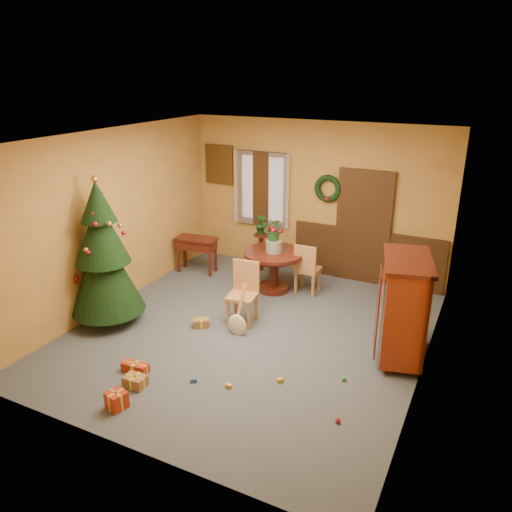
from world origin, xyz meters
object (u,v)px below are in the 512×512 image
Objects in this scene: dining_table at (274,263)px; writing_desk at (197,246)px; chair_near at (244,290)px; sideboard at (403,306)px; christmas_tree at (103,256)px.

dining_table reaches higher than writing_desk.
chair_near is at bearing -87.13° from dining_table.
dining_table is at bearing -4.42° from writing_desk.
dining_table is 1.71m from writing_desk.
chair_near is 0.67× the size of sideboard.
christmas_tree is 2.80× the size of writing_desk.
writing_desk is (-1.77, 1.40, 0.00)m from chair_near.
christmas_tree reaches higher than chair_near.
chair_near is 2.42m from sideboard.
christmas_tree is (-1.83, -2.22, 0.59)m from dining_table.
chair_near reaches higher than writing_desk.
writing_desk is 4.41m from sideboard.
christmas_tree reaches higher than dining_table.
dining_table is at bearing 152.98° from sideboard.
sideboard is (4.30, 0.96, -0.32)m from christmas_tree.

